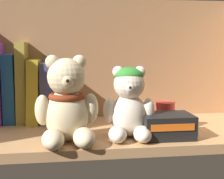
% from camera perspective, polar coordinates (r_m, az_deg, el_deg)
% --- Properties ---
extents(shelf_board, '(0.74, 0.28, 0.02)m').
position_cam_1_polar(shelf_board, '(0.74, -1.51, -8.03)').
color(shelf_board, tan).
rests_on(shelf_board, ground).
extents(shelf_back_panel, '(0.77, 0.01, 0.34)m').
position_cam_1_polar(shelf_back_panel, '(0.86, -2.63, 4.89)').
color(shelf_back_panel, '#956A47').
rests_on(shelf_back_panel, ground).
extents(book_3, '(0.02, 0.15, 0.20)m').
position_cam_1_polar(book_3, '(0.85, -19.55, 1.15)').
color(book_3, '#A246CD').
rests_on(book_3, shelf_board).
extents(book_4, '(0.03, 0.10, 0.17)m').
position_cam_1_polar(book_4, '(0.84, -17.74, 0.22)').
color(book_4, '#1B5184').
rests_on(book_4, shelf_board).
extents(book_5, '(0.03, 0.10, 0.20)m').
position_cam_1_polar(book_5, '(0.84, -15.80, 1.28)').
color(book_5, '#A0903B').
rests_on(book_5, shelf_board).
extents(book_6, '(0.03, 0.14, 0.16)m').
position_cam_1_polar(book_6, '(0.84, -13.76, -0.15)').
color(book_6, gold).
rests_on(book_6, shelf_board).
extents(book_7, '(0.03, 0.13, 0.15)m').
position_cam_1_polar(book_7, '(0.83, -11.41, -0.38)').
color(book_7, '#3E406D').
rests_on(book_7, shelf_board).
extents(teddy_bear_larger, '(0.13, 0.13, 0.17)m').
position_cam_1_polar(teddy_bear_larger, '(0.63, -8.13, -2.89)').
color(teddy_bear_larger, beige).
rests_on(teddy_bear_larger, shelf_board).
extents(teddy_bear_smaller, '(0.11, 0.11, 0.15)m').
position_cam_1_polar(teddy_bear_smaller, '(0.66, 3.09, -2.62)').
color(teddy_bear_smaller, beige).
rests_on(teddy_bear_smaller, shelf_board).
extents(pillar_candle, '(0.05, 0.05, 0.06)m').
position_cam_1_polar(pillar_candle, '(0.78, 9.52, -4.35)').
color(pillar_candle, '#C63833').
rests_on(pillar_candle, shelf_board).
extents(small_product_box, '(0.11, 0.08, 0.05)m').
position_cam_1_polar(small_product_box, '(0.68, 9.89, -6.48)').
color(small_product_box, black).
rests_on(small_product_box, shelf_board).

